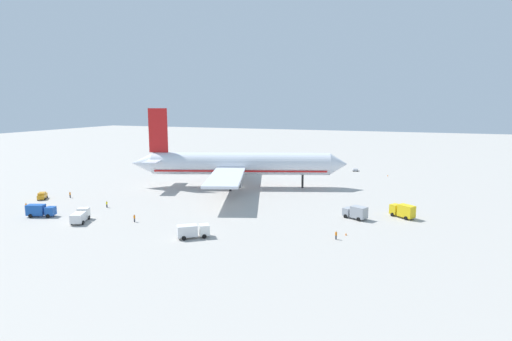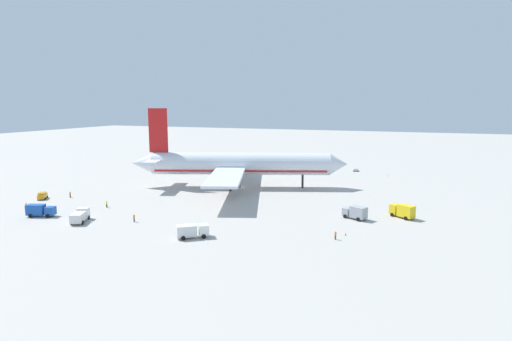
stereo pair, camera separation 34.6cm
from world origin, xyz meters
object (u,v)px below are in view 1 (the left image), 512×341
object	(u,v)px
service_truck_2	(193,230)
ground_worker_4	(336,235)
ground_worker_2	(26,206)
service_truck_0	(80,216)
baggage_cart_0	(355,170)
airliner	(237,164)
service_truck_3	(403,211)
traffic_cone_0	(388,175)
service_van	(42,196)
ground_worker_0	(70,195)
traffic_cone_1	(346,234)
service_truck_4	(40,210)
ground_worker_3	(107,204)
service_truck_1	(356,212)
ground_worker_1	(134,218)

from	to	relation	value
service_truck_2	ground_worker_4	bearing A→B (deg)	18.72
service_truck_2	ground_worker_2	world-z (taller)	service_truck_2
service_truck_0	baggage_cart_0	bearing A→B (deg)	62.88
airliner	service_truck_3	bearing A→B (deg)	-20.59
ground_worker_2	traffic_cone_0	xyz separation A→B (m)	(83.34, 84.60, -0.61)
service_van	baggage_cart_0	size ratio (longest dim) A/B	1.49
service_truck_0	airliner	bearing A→B (deg)	70.14
ground_worker_0	traffic_cone_0	size ratio (longest dim) A/B	3.22
ground_worker_4	traffic_cone_1	world-z (taller)	ground_worker_4
service_van	ground_worker_4	distance (m)	84.29
service_truck_4	ground_worker_2	size ratio (longest dim) A/B	3.97
service_truck_2	service_truck_3	distance (m)	49.85
service_truck_2	service_truck_4	bearing A→B (deg)	178.71
ground_worker_3	ground_worker_4	size ratio (longest dim) A/B	1.01
service_truck_1	service_van	bearing A→B (deg)	-172.80
service_truck_0	traffic_cone_1	xyz separation A→B (m)	(58.31, 11.79, -1.17)
service_truck_1	baggage_cart_0	size ratio (longest dim) A/B	2.07
ground_worker_3	ground_worker_2	bearing A→B (deg)	-153.09
service_truck_4	ground_worker_1	size ratio (longest dim) A/B	3.95
service_truck_2	service_van	bearing A→B (deg)	165.24
service_truck_4	service_van	world-z (taller)	service_truck_4
ground_worker_4	service_truck_4	bearing A→B (deg)	-173.18
service_truck_2	ground_worker_0	world-z (taller)	service_truck_2
airliner	baggage_cart_0	bearing A→B (deg)	56.12
service_truck_1	ground_worker_3	world-z (taller)	service_truck_1
service_truck_2	traffic_cone_0	distance (m)	95.01
airliner	ground_worker_3	bearing A→B (deg)	-120.49
baggage_cart_0	ground_worker_3	distance (m)	98.16
ground_worker_4	traffic_cone_0	world-z (taller)	ground_worker_4
service_truck_2	ground_worker_3	xyz separation A→B (m)	(-33.21, 13.77, -0.64)
airliner	ground_worker_3	world-z (taller)	airliner
service_truck_0	traffic_cone_0	bearing A→B (deg)	55.01
traffic_cone_0	traffic_cone_1	bearing A→B (deg)	-92.72
ground_worker_0	service_truck_4	bearing A→B (deg)	-64.00
service_truck_1	traffic_cone_0	bearing A→B (deg)	86.93
service_truck_0	ground_worker_1	xyz separation A→B (m)	(11.54, 4.39, -0.56)
airliner	service_van	bearing A→B (deg)	-142.11
airliner	traffic_cone_0	size ratio (longest dim) A/B	123.29
ground_worker_1	ground_worker_2	size ratio (longest dim) A/B	1.00
airliner	service_truck_1	distance (m)	47.79
service_truck_0	ground_worker_1	size ratio (longest dim) A/B	4.01
traffic_cone_0	ground_worker_2	bearing A→B (deg)	-134.57
service_truck_0	traffic_cone_0	world-z (taller)	service_truck_0
service_truck_3	traffic_cone_1	bearing A→B (deg)	-119.90
service_truck_4	ground_worker_2	world-z (taller)	service_truck_4
service_truck_2	ground_worker_3	world-z (taller)	service_truck_2
service_truck_0	service_van	xyz separation A→B (m)	(-27.25, 14.17, -0.42)
ground_worker_0	ground_worker_2	world-z (taller)	ground_worker_0
service_truck_0	service_truck_1	xyz separation A→B (m)	(58.55, 25.01, 0.19)
service_van	ground_worker_4	world-z (taller)	service_van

